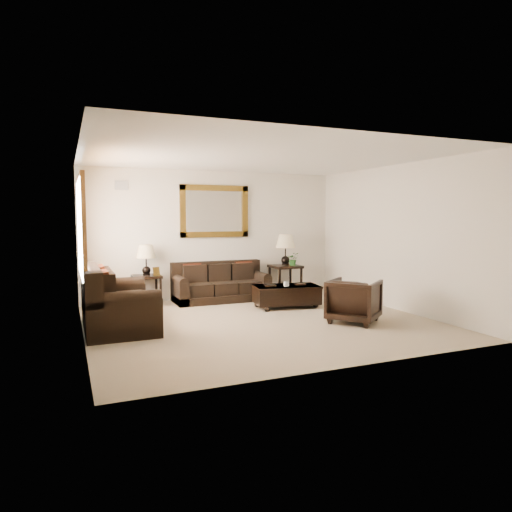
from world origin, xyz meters
name	(u,v)px	position (x,y,z in m)	size (l,w,h in m)	color
room	(261,241)	(0.00, 0.00, 1.35)	(5.51, 5.01, 2.71)	#9C8D6C
window	(82,229)	(-2.70, 0.90, 1.55)	(0.07, 1.96, 1.66)	white
mirror	(215,211)	(0.00, 2.47, 1.85)	(1.50, 0.06, 1.10)	#543510
air_vent	(121,185)	(-1.90, 2.48, 2.35)	(0.25, 0.02, 0.18)	#999999
sofa	(220,286)	(0.00, 2.11, 0.29)	(1.94, 0.84, 0.79)	black
loveseat	(115,306)	(-2.28, 0.46, 0.36)	(1.04, 1.75, 0.98)	black
end_table_left	(146,266)	(-1.50, 2.19, 0.78)	(0.54, 0.54, 1.19)	black
end_table_right	(285,256)	(1.52, 2.15, 0.88)	(0.61, 0.61, 1.34)	black
coffee_table	(286,294)	(0.94, 0.93, 0.26)	(1.33, 0.87, 0.52)	black
armchair	(354,299)	(1.41, -0.62, 0.39)	(0.77, 0.72, 0.79)	black
potted_plant	(293,260)	(1.66, 2.04, 0.78)	(0.26, 0.28, 0.22)	#23551D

